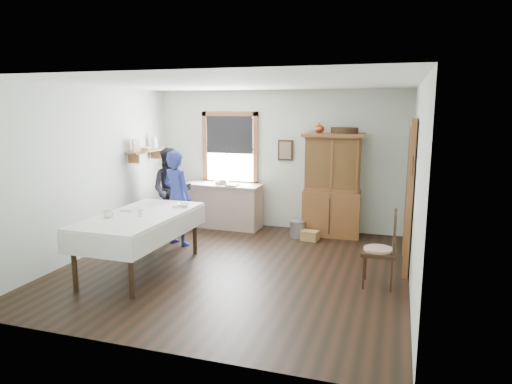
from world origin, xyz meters
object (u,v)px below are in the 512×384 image
(dining_table, at_px, (141,243))
(pail, at_px, (298,229))
(spindle_chair, at_px, (379,248))
(woman_blue, at_px, (177,202))
(figure_dark, at_px, (172,193))
(china_hutch, at_px, (332,185))
(work_counter, at_px, (224,205))
(wicker_basket, at_px, (310,235))

(dining_table, bearing_deg, pail, 52.90)
(spindle_chair, distance_m, woman_blue, 3.56)
(woman_blue, distance_m, figure_dark, 0.90)
(china_hutch, bearing_deg, work_counter, 177.52)
(spindle_chair, height_order, wicker_basket, spindle_chair)
(work_counter, height_order, spindle_chair, spindle_chair)
(pail, relative_size, figure_dark, 0.20)
(china_hutch, distance_m, dining_table, 3.65)
(woman_blue, xyz_separation_m, figure_dark, (-0.50, 0.75, -0.02))
(figure_dark, bearing_deg, woman_blue, -70.22)
(dining_table, bearing_deg, figure_dark, 105.64)
(china_hutch, xyz_separation_m, spindle_chair, (0.97, -2.27, -0.43))
(dining_table, height_order, woman_blue, woman_blue)
(dining_table, height_order, spindle_chair, spindle_chair)
(dining_table, bearing_deg, woman_blue, 93.54)
(work_counter, distance_m, dining_table, 2.70)
(spindle_chair, xyz_separation_m, pail, (-1.53, 1.96, -0.37))
(spindle_chair, bearing_deg, pail, 128.86)
(china_hutch, xyz_separation_m, wicker_basket, (-0.31, -0.44, -0.87))
(work_counter, bearing_deg, dining_table, -93.15)
(spindle_chair, bearing_deg, figure_dark, 158.15)
(work_counter, bearing_deg, woman_blue, -101.50)
(china_hutch, bearing_deg, spindle_chair, -70.05)
(pail, distance_m, woman_blue, 2.26)
(work_counter, bearing_deg, pail, -8.43)
(figure_dark, bearing_deg, pail, -6.56)
(pail, bearing_deg, woman_blue, -150.75)
(work_counter, distance_m, pail, 1.63)
(work_counter, distance_m, china_hutch, 2.21)
(dining_table, xyz_separation_m, figure_dark, (-0.58, 2.09, 0.32))
(wicker_basket, distance_m, figure_dark, 2.75)
(woman_blue, bearing_deg, figure_dark, -36.45)
(figure_dark, bearing_deg, china_hutch, -2.14)
(china_hutch, bearing_deg, figure_dark, -171.14)
(wicker_basket, bearing_deg, china_hutch, 54.79)
(china_hutch, bearing_deg, dining_table, -134.38)
(spindle_chair, height_order, pail, spindle_chair)
(work_counter, relative_size, china_hutch, 0.80)
(china_hutch, relative_size, wicker_basket, 6.29)
(pail, bearing_deg, wicker_basket, -27.12)
(china_hutch, relative_size, dining_table, 0.90)
(spindle_chair, bearing_deg, china_hutch, 113.85)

